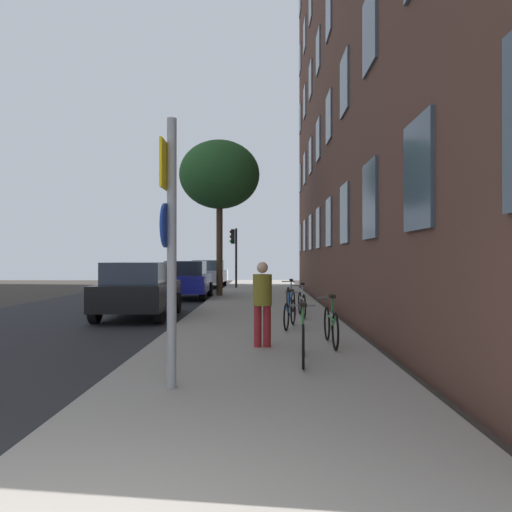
% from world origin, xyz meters
% --- Properties ---
extents(ground_plane, '(41.80, 41.80, 0.00)m').
position_xyz_m(ground_plane, '(-2.40, 15.00, 0.00)').
color(ground_plane, '#332D28').
extents(road_asphalt, '(7.00, 38.00, 0.01)m').
position_xyz_m(road_asphalt, '(-4.50, 15.00, 0.01)').
color(road_asphalt, '#232326').
rests_on(road_asphalt, ground).
extents(sidewalk, '(4.20, 38.00, 0.12)m').
position_xyz_m(sidewalk, '(1.10, 15.00, 0.06)').
color(sidewalk, gray).
rests_on(sidewalk, ground).
extents(building_facade, '(0.56, 27.00, 18.96)m').
position_xyz_m(building_facade, '(3.69, 14.50, 9.50)').
color(building_facade, '#513328').
rests_on(building_facade, ground).
extents(sign_post, '(0.16, 0.60, 3.39)m').
position_xyz_m(sign_post, '(-0.01, 4.14, 2.04)').
color(sign_post, gray).
rests_on(sign_post, sidewalk).
extents(traffic_light, '(0.43, 0.24, 3.28)m').
position_xyz_m(traffic_light, '(-0.42, 24.59, 2.38)').
color(traffic_light, black).
rests_on(traffic_light, sidewalk).
extents(tree_near, '(3.52, 3.52, 6.80)m').
position_xyz_m(tree_near, '(-0.74, 19.13, 5.39)').
color(tree_near, '#4C3823').
rests_on(tree_near, sidewalk).
extents(bicycle_0, '(0.42, 1.72, 0.94)m').
position_xyz_m(bicycle_0, '(1.79, 5.69, 0.49)').
color(bicycle_0, black).
rests_on(bicycle_0, sidewalk).
extents(bicycle_1, '(0.42, 1.70, 0.96)m').
position_xyz_m(bicycle_1, '(2.44, 7.12, 0.49)').
color(bicycle_1, black).
rests_on(bicycle_1, sidewalk).
extents(bicycle_2, '(0.51, 1.56, 0.91)m').
position_xyz_m(bicycle_2, '(1.79, 9.36, 0.47)').
color(bicycle_2, black).
rests_on(bicycle_2, sidewalk).
extents(bicycle_3, '(0.42, 1.64, 0.95)m').
position_xyz_m(bicycle_3, '(2.25, 11.46, 0.49)').
color(bicycle_3, black).
rests_on(bicycle_3, sidewalk).
extents(bicycle_4, '(0.42, 1.71, 0.98)m').
position_xyz_m(bicycle_4, '(2.03, 13.17, 0.51)').
color(bicycle_4, black).
rests_on(bicycle_4, sidewalk).
extents(pedestrian_0, '(0.49, 0.49, 1.56)m').
position_xyz_m(pedestrian_0, '(1.15, 6.92, 1.01)').
color(pedestrian_0, maroon).
rests_on(pedestrian_0, sidewalk).
extents(car_0, '(2.00, 3.97, 1.62)m').
position_xyz_m(car_0, '(-2.45, 12.03, 0.84)').
color(car_0, black).
rests_on(car_0, road_asphalt).
extents(car_1, '(1.98, 4.13, 1.62)m').
position_xyz_m(car_1, '(-2.10, 18.72, 0.84)').
color(car_1, navy).
rests_on(car_1, road_asphalt).
extents(car_2, '(2.02, 4.31, 1.62)m').
position_xyz_m(car_2, '(-2.10, 26.98, 0.84)').
color(car_2, '#B7B7BC').
rests_on(car_2, road_asphalt).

